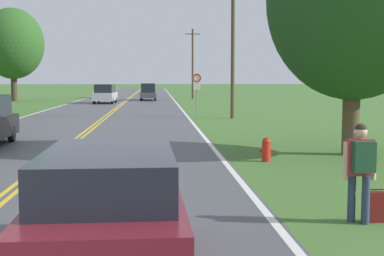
# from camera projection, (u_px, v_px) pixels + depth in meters

# --- Properties ---
(hitchhiker_person) EXTENTS (0.59, 0.42, 1.73)m
(hitchhiker_person) POSITION_uv_depth(u_px,v_px,m) (361.00, 163.00, 9.14)
(hitchhiker_person) COLOR navy
(hitchhiker_person) RESTS_ON ground
(suitcase) EXTENTS (0.42, 0.15, 0.59)m
(suitcase) POSITION_uv_depth(u_px,v_px,m) (375.00, 207.00, 9.29)
(suitcase) COLOR maroon
(suitcase) RESTS_ON ground
(fire_hydrant) EXTENTS (0.43, 0.27, 0.72)m
(fire_hydrant) POSITION_uv_depth(u_px,v_px,m) (266.00, 149.00, 16.01)
(fire_hydrant) COLOR red
(fire_hydrant) RESTS_ON ground
(traffic_sign) EXTENTS (0.60, 0.10, 2.78)m
(traffic_sign) POSITION_uv_depth(u_px,v_px,m) (197.00, 84.00, 34.87)
(traffic_sign) COLOR gray
(traffic_sign) RESTS_ON ground
(utility_pole_midground) EXTENTS (1.80, 0.24, 9.38)m
(utility_pole_midground) POSITION_uv_depth(u_px,v_px,m) (233.00, 39.00, 32.47)
(utility_pole_midground) COLOR brown
(utility_pole_midground) RESTS_ON ground
(utility_pole_far) EXTENTS (1.80, 0.24, 8.20)m
(utility_pole_far) POSITION_uv_depth(u_px,v_px,m) (193.00, 63.00, 62.99)
(utility_pole_far) COLOR brown
(utility_pole_far) RESTS_ON ground
(tree_mid_treeline) EXTENTS (5.59, 5.59, 8.22)m
(tree_mid_treeline) POSITION_uv_depth(u_px,v_px,m) (354.00, 0.00, 17.03)
(tree_mid_treeline) COLOR brown
(tree_mid_treeline) RESTS_ON ground
(tree_right_cluster) EXTENTS (6.48, 6.48, 9.81)m
(tree_right_cluster) POSITION_uv_depth(u_px,v_px,m) (13.00, 44.00, 56.32)
(tree_right_cluster) COLOR #473828
(tree_right_cluster) RESTS_ON ground
(car_maroon_hatchback_nearest) EXTENTS (1.93, 3.96, 1.58)m
(car_maroon_hatchback_nearest) POSITION_uv_depth(u_px,v_px,m) (109.00, 207.00, 6.91)
(car_maroon_hatchback_nearest) COLOR black
(car_maroon_hatchback_nearest) RESTS_ON ground
(car_silver_van_mid_near) EXTENTS (2.10, 4.55, 1.86)m
(car_silver_van_mid_near) POSITION_uv_depth(u_px,v_px,m) (105.00, 93.00, 51.98)
(car_silver_van_mid_near) COLOR black
(car_silver_van_mid_near) RESTS_ON ground
(car_dark_grey_van_mid_far) EXTENTS (1.73, 4.55, 1.87)m
(car_dark_grey_van_mid_far) POSITION_uv_depth(u_px,v_px,m) (148.00, 91.00, 58.92)
(car_dark_grey_van_mid_far) COLOR black
(car_dark_grey_van_mid_far) RESTS_ON ground
(car_white_sedan_receding) EXTENTS (1.93, 4.10, 1.50)m
(car_white_sedan_receding) POSITION_uv_depth(u_px,v_px,m) (102.00, 92.00, 65.99)
(car_white_sedan_receding) COLOR black
(car_white_sedan_receding) RESTS_ON ground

